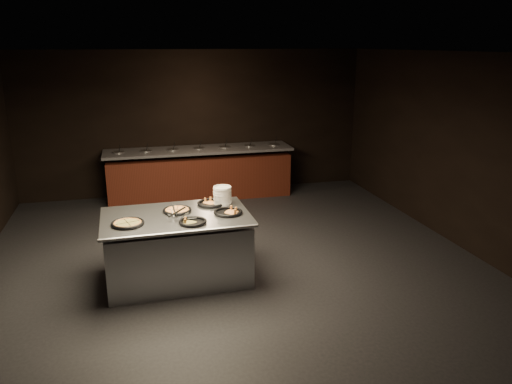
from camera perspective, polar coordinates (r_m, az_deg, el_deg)
room at (r=6.46m, az=-2.19°, el=2.66°), size 7.02×8.02×2.92m
salad_bar at (r=10.11m, az=-6.43°, el=1.80°), size 3.70×0.83×1.18m
serving_counter at (r=6.64m, az=-8.96°, el=-6.45°), size 1.89×1.23×0.90m
plate_stack at (r=6.81m, az=-3.85°, el=-0.41°), size 0.25×0.25×0.24m
pan_veggie_whole at (r=6.25m, az=-14.46°, el=-3.48°), size 0.40×0.40×0.04m
pan_cheese_whole at (r=6.60m, az=-9.00°, el=-2.07°), size 0.37×0.37×0.04m
pan_cheese_slices_a at (r=6.83m, az=-5.16°, el=-1.28°), size 0.38×0.38×0.04m
pan_cheese_slices_b at (r=6.15m, az=-7.24°, el=-3.39°), size 0.35×0.35×0.04m
pan_veggie_slices at (r=6.46m, az=-3.20°, el=-2.31°), size 0.37×0.37×0.04m
server_left at (r=6.37m, az=-9.41°, el=-2.26°), size 0.13×0.32×0.16m
server_right at (r=6.26m, az=-8.55°, el=-2.46°), size 0.35×0.10×0.17m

